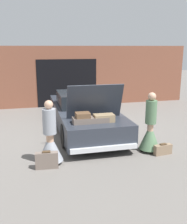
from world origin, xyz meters
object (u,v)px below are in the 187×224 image
(person_right, at_px, (150,131))
(suitcase_beside_right_person, at_px, (163,149))
(person_left, at_px, (50,142))
(suitcase_beside_left_person, at_px, (47,160))
(car, at_px, (84,113))

(person_right, relative_size, suitcase_beside_right_person, 3.20)
(person_left, relative_size, suitcase_beside_right_person, 3.09)
(suitcase_beside_left_person, relative_size, suitcase_beside_right_person, 1.06)
(person_right, height_order, suitcase_beside_right_person, person_right)
(person_left, relative_size, person_right, 0.97)
(car, distance_m, suitcase_beside_right_person, 3.05)
(car, height_order, person_right, car)
(person_right, bearing_deg, suitcase_beside_right_person, -150.55)
(person_right, xyz_separation_m, suitcase_beside_left_person, (-2.77, -0.38, -0.38))
(suitcase_beside_left_person, bearing_deg, suitcase_beside_right_person, 1.67)
(person_right, bearing_deg, person_left, 82.21)
(car, distance_m, person_left, 2.75)
(person_left, relative_size, suitcase_beside_left_person, 2.92)
(car, xyz_separation_m, person_right, (1.33, -2.28, 0.00))
(person_left, bearing_deg, car, 143.81)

